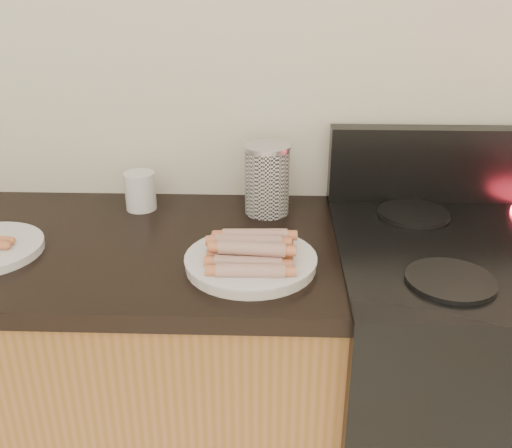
{
  "coord_description": "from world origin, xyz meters",
  "views": [
    {
      "loc": [
        0.25,
        0.5,
        1.49
      ],
      "look_at": [
        0.21,
        1.62,
        0.98
      ],
      "focal_mm": 40.0,
      "sensor_mm": 36.0,
      "label": 1
    }
  ],
  "objects_px": {
    "stove": "(473,402)",
    "canister": "(267,179)",
    "mug": "(140,191)",
    "main_plate": "(251,263)"
  },
  "relations": [
    {
      "from": "stove",
      "to": "canister",
      "type": "height_order",
      "value": "canister"
    },
    {
      "from": "stove",
      "to": "mug",
      "type": "height_order",
      "value": "mug"
    },
    {
      "from": "mug",
      "to": "stove",
      "type": "bearing_deg",
      "value": -13.76
    },
    {
      "from": "mug",
      "to": "canister",
      "type": "bearing_deg",
      "value": -2.18
    },
    {
      "from": "stove",
      "to": "mug",
      "type": "relative_size",
      "value": 9.07
    },
    {
      "from": "main_plate",
      "to": "mug",
      "type": "distance_m",
      "value": 0.44
    },
    {
      "from": "main_plate",
      "to": "canister",
      "type": "distance_m",
      "value": 0.31
    },
    {
      "from": "canister",
      "to": "mug",
      "type": "bearing_deg",
      "value": 177.82
    },
    {
      "from": "main_plate",
      "to": "canister",
      "type": "height_order",
      "value": "canister"
    },
    {
      "from": "stove",
      "to": "canister",
      "type": "relative_size",
      "value": 5.0
    }
  ]
}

